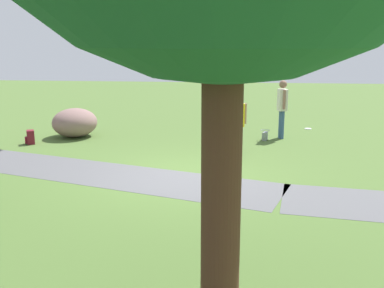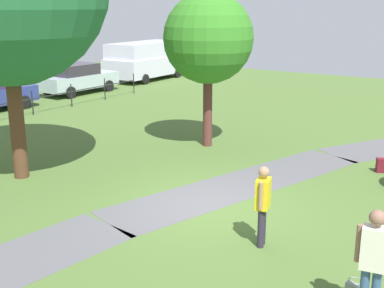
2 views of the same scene
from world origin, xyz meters
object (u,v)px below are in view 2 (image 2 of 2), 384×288
object	(u,v)px
backpack_by_boulder	(381,165)
delivery_van	(146,59)
young_tree_near_path	(208,39)
man_near_boulder	(263,201)
parked_compact_green	(77,78)
woman_with_handbag	(373,258)

from	to	relation	value
backpack_by_boulder	delivery_van	world-z (taller)	delivery_van
young_tree_near_path	delivery_van	bearing A→B (deg)	46.10
young_tree_near_path	man_near_boulder	distance (m)	7.74
young_tree_near_path	delivery_van	world-z (taller)	young_tree_near_path
man_near_boulder	parked_compact_green	xyz separation A→B (m)	(10.50, 15.92, -0.12)
parked_compact_green	backpack_by_boulder	bearing A→B (deg)	-105.32
backpack_by_boulder	young_tree_near_path	bearing A→B (deg)	93.72
young_tree_near_path	parked_compact_green	distance (m)	12.51
young_tree_near_path	man_near_boulder	bearing A→B (deg)	-139.61
delivery_van	man_near_boulder	bearing A→B (deg)	-135.69
woman_with_handbag	man_near_boulder	distance (m)	2.74
woman_with_handbag	backpack_by_boulder	distance (m)	7.48
backpack_by_boulder	parked_compact_green	bearing A→B (deg)	74.68
woman_with_handbag	backpack_by_boulder	bearing A→B (deg)	12.48
young_tree_near_path	woman_with_handbag	size ratio (longest dim) A/B	2.80
young_tree_near_path	woman_with_handbag	bearing A→B (deg)	-134.08
young_tree_near_path	delivery_van	size ratio (longest dim) A/B	0.88
woman_with_handbag	delivery_van	distance (m)	25.88
woman_with_handbag	parked_compact_green	world-z (taller)	woman_with_handbag
woman_with_handbag	man_near_boulder	size ratio (longest dim) A/B	1.10
man_near_boulder	parked_compact_green	world-z (taller)	man_near_boulder
young_tree_near_path	man_near_boulder	world-z (taller)	young_tree_near_path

